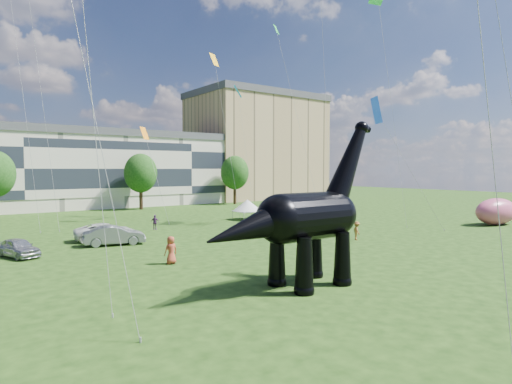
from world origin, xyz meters
TOP-DOWN VIEW (x-y plane):
  - ground at (0.00, 0.00)m, footprint 220.00×220.00m
  - terrace_row at (-8.00, 62.00)m, footprint 78.00×11.00m
  - apartment_block at (40.00, 65.00)m, footprint 28.00×18.00m
  - tree_mid_right at (8.00, 53.00)m, footprint 5.20×5.20m
  - tree_far_right at (26.00, 53.00)m, footprint 5.20×5.20m
  - dinosaur_sculpture at (-2.01, 4.23)m, footprint 11.74×3.28m
  - car_silver at (-13.34, 22.28)m, footprint 2.86×4.37m
  - car_grey at (-6.08, 23.09)m, footprint 5.24×2.81m
  - car_white at (-5.84, 25.98)m, footprint 5.90×3.51m
  - car_dark at (10.78, 20.54)m, footprint 3.81×5.19m
  - gazebo_near at (13.61, 31.51)m, footprint 3.88×3.88m
  - gazebo_far at (24.18, 33.11)m, footprint 4.78×4.78m
  - inflatable_pink at (33.63, 10.18)m, footprint 6.55×3.98m
  - visitors at (-1.54, 16.04)m, footprint 48.50×41.54m

SIDE VIEW (x-z plane):
  - ground at x=0.00m, z-range 0.00..0.00m
  - car_silver at x=-13.34m, z-range 0.00..1.38m
  - car_dark at x=10.78m, z-range 0.00..1.40m
  - car_white at x=-5.84m, z-range 0.00..1.54m
  - car_grey at x=-6.08m, z-range 0.00..1.64m
  - visitors at x=-1.54m, z-range -0.08..1.81m
  - inflatable_pink at x=33.63m, z-range 0.00..3.08m
  - gazebo_near at x=13.61m, z-range 0.52..3.09m
  - gazebo_far at x=24.18m, z-range 0.54..3.19m
  - dinosaur_sculpture at x=-2.01m, z-range -1.18..8.45m
  - terrace_row at x=-8.00m, z-range 0.00..12.00m
  - tree_mid_right at x=8.00m, z-range 1.57..11.01m
  - tree_far_right at x=26.00m, z-range 1.57..11.01m
  - apartment_block at x=40.00m, z-range 0.00..22.00m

